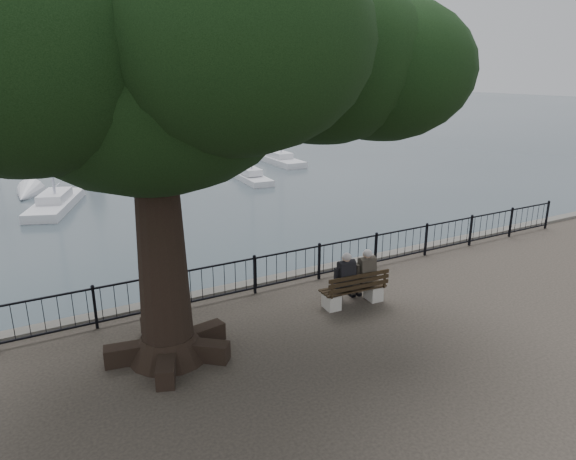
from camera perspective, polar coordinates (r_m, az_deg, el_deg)
harbor at (r=14.75m, az=-0.95°, el=-7.30°), size 260.00×260.00×1.20m
railing at (r=13.93m, az=0.00°, el=-4.09°), size 22.06×0.06×1.00m
bench at (r=13.04m, az=7.34°, el=-6.95°), size 1.75×0.63×0.90m
person_left at (r=12.85m, az=6.13°, el=-5.61°), size 0.43×0.73×1.43m
person_right at (r=13.15m, az=8.36°, el=-5.15°), size 0.43×0.73×1.43m
tree at (r=10.06m, az=-10.68°, el=19.57°), size 11.33×7.91×9.25m
lion_monument at (r=59.52m, az=-21.43°, el=11.83°), size 5.85×5.85×8.67m
sailboat_b at (r=28.34m, az=-24.43°, el=2.91°), size 3.50×5.96×12.32m
sailboat_c at (r=32.57m, az=-4.22°, el=6.06°), size 1.61×4.78×10.01m
sailboat_d at (r=38.81m, az=-0.98°, el=7.89°), size 1.68×5.77×10.03m
sailboat_f at (r=46.25m, az=-21.02°, el=8.29°), size 2.74×5.58×10.10m
sailboat_g at (r=47.62m, az=-11.72°, el=9.31°), size 3.18×5.16×9.82m
far_shore at (r=93.90m, az=-9.57°, el=15.46°), size 30.00×8.60×9.18m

